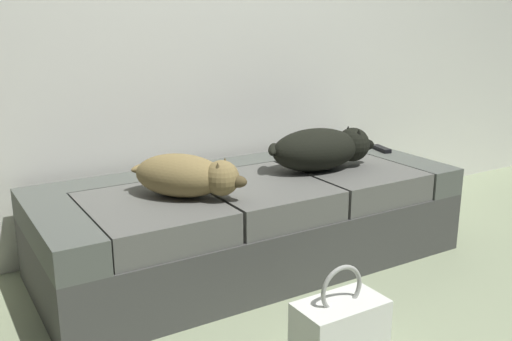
# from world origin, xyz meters

# --- Properties ---
(couch) EXTENTS (2.04, 0.84, 0.44)m
(couch) POSITION_xyz_m (0.00, 0.99, 0.22)
(couch) COLOR #40403D
(couch) RESTS_ON ground
(dog_tan) EXTENTS (0.44, 0.48, 0.19)m
(dog_tan) POSITION_xyz_m (-0.38, 0.89, 0.53)
(dog_tan) COLOR olive
(dog_tan) RESTS_ON couch
(dog_dark) EXTENTS (0.63, 0.32, 0.21)m
(dog_dark) POSITION_xyz_m (0.39, 0.94, 0.55)
(dog_dark) COLOR black
(dog_dark) RESTS_ON couch
(tv_remote) EXTENTS (0.07, 0.16, 0.02)m
(tv_remote) POSITION_xyz_m (0.94, 1.09, 0.45)
(tv_remote) COLOR black
(tv_remote) RESTS_ON couch
(handbag) EXTENTS (0.32, 0.18, 0.38)m
(handbag) POSITION_xyz_m (-0.17, 0.08, 0.13)
(handbag) COLOR silver
(handbag) RESTS_ON ground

